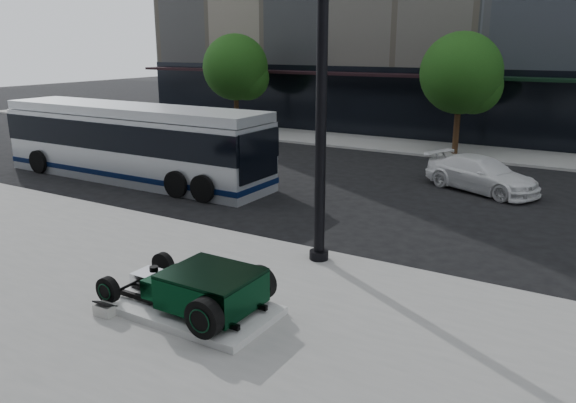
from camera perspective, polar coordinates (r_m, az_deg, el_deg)
The scene contains 9 objects.
ground at distance 17.02m, azimuth 1.78°, elevation -2.21°, with size 120.00×120.00×0.00m, color black.
sidewalk_far at distance 29.68m, azimuth 15.17°, elevation 5.14°, with size 70.00×4.00×0.12m, color gray.
street_trees at distance 28.07m, azimuth 17.47°, elevation 12.03°, with size 29.80×3.80×5.70m.
display_plinth at distance 11.49m, azimuth -9.81°, elevation -10.58°, with size 3.40×1.80×0.15m, color silver.
hot_rod at distance 11.08m, azimuth -8.61°, elevation -8.68°, with size 3.22×2.00×0.81m.
info_plaque at distance 11.73m, azimuth -18.05°, elevation -10.32°, with size 0.41×0.32×0.31m.
lamppost at distance 13.02m, azimuth 3.41°, elevation 10.58°, with size 0.47×0.47×8.56m.
transit_bus at distance 23.16m, azimuth -15.49°, elevation 5.84°, with size 12.12×2.88×2.92m.
white_sedan at distance 21.76m, azimuth 19.07°, elevation 2.63°, with size 1.76×4.33×1.26m, color white.
Camera 1 is at (7.88, -14.14, 5.25)m, focal length 35.00 mm.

